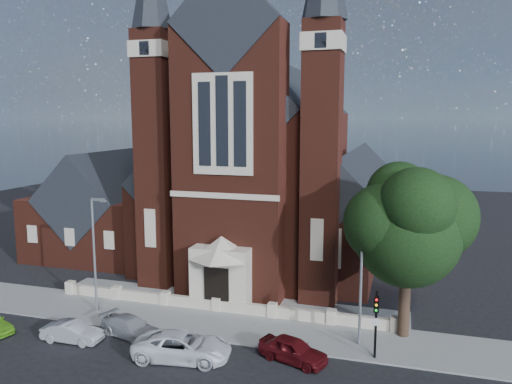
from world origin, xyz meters
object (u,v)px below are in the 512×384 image
church (276,172)px  street_lamp_left (95,248)px  car_silver_a (72,332)px  car_silver_b (131,327)px  street_lamp_right (363,271)px  car_white_suv (182,346)px  traffic_signal (376,316)px  parish_hall (108,213)px  car_dark_red (293,350)px  street_tree (409,228)px

church → street_lamp_left: bearing=-112.7°
car_silver_a → car_silver_b: bearing=-64.0°
street_lamp_right → car_white_suv: 11.16m
street_lamp_left → traffic_signal: (18.91, -1.57, -2.02)m
parish_hall → car_dark_red: size_ratio=3.05×
car_silver_b → car_white_suv: 4.66m
parish_hall → car_white_suv: parish_hall is taller
street_lamp_left → car_silver_b: bearing=-33.4°
traffic_signal → car_silver_a: traffic_signal is taller
street_lamp_left → car_silver_b: street_lamp_left is taller
traffic_signal → car_white_suv: (-10.35, -2.97, -1.82)m
car_silver_a → car_dark_red: bearing=-86.4°
street_lamp_right → car_dark_red: (-3.45, -3.02, -3.92)m
street_lamp_right → street_lamp_left: bearing=180.0°
parish_hall → car_white_suv: bearing=-48.1°
car_white_suv → car_dark_red: (5.99, 1.53, -0.08)m
church → car_silver_b: church is taller
church → street_tree: size_ratio=3.26×
street_tree → traffic_signal: street_tree is taller
traffic_signal → car_dark_red: 4.97m
church → parish_hall: 17.26m
traffic_signal → car_dark_red: size_ratio=1.00×
parish_hall → traffic_signal: parish_hall is taller
traffic_signal → parish_hall: bearing=150.0°
car_white_suv → street_lamp_left: bearing=53.8°
parish_hall → street_lamp_right: bearing=-28.2°
car_silver_b → car_dark_red: bearing=-73.5°
car_dark_red → church: bearing=35.9°
car_silver_b → street_lamp_left: bearing=74.4°
church → traffic_signal: (11.00, -20.52, -5.60)m
parish_hall → car_silver_b: 21.11m
church → car_dark_red: bearing=-73.2°
church → street_tree: (12.60, -17.23, -1.23)m
church → car_dark_red: church is taller
car_silver_b → traffic_signal: bearing=-67.5°
parish_hall → car_silver_b: (12.33, -16.79, -3.39)m
parish_hall → street_lamp_left: 16.18m
street_lamp_left → car_silver_b: (4.24, -2.79, -3.98)m
street_lamp_left → car_dark_red: street_lamp_left is taller
parish_hall → street_lamp_right: (26.09, -14.00, 0.59)m
traffic_signal → car_dark_red: (-4.36, -1.44, -1.90)m
church → car_silver_b: bearing=-99.6°
parish_hall → car_dark_red: (22.64, -17.02, -3.33)m
car_dark_red → car_white_suv: bearing=123.4°
street_lamp_right → traffic_signal: 2.71m
parish_hall → car_silver_b: bearing=-53.7°
car_dark_red → street_lamp_right: bearing=-29.7°
traffic_signal → car_white_suv: 10.92m
street_tree → street_lamp_right: 3.84m
car_silver_a → car_dark_red: car_dark_red is taller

